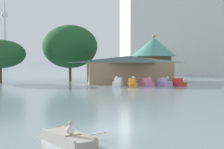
{
  "coord_description": "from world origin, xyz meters",
  "views": [
    {
      "loc": [
        -2.48,
        -20.52,
        4.16
      ],
      "look_at": [
        2.57,
        19.38,
        2.49
      ],
      "focal_mm": 54.8,
      "sensor_mm": 36.0,
      "label": 1
    }
  ],
  "objects": [
    {
      "name": "pedal_boat_lavender",
      "position": [
        12.85,
        33.47,
        0.52
      ],
      "size": [
        2.26,
        3.16,
        1.6
      ],
      "rotation": [
        0.0,
        0.0,
        -1.28
      ],
      "color": "#B299D8",
      "rests_on": "ground"
    },
    {
      "name": "distant_broadcast_tower",
      "position": [
        -78.57,
        403.0,
        50.97
      ],
      "size": [
        8.02,
        8.02,
        118.68
      ],
      "color": "silver",
      "rests_on": "ground"
    },
    {
      "name": "rowboat_with_rower",
      "position": [
        -2.54,
        -3.55,
        0.26
      ],
      "size": [
        3.73,
        3.9,
        1.2
      ],
      "rotation": [
        0.0,
        0.0,
        2.05
      ],
      "color": "#ADA393",
      "rests_on": "ground"
    },
    {
      "name": "pedal_boat_orange",
      "position": [
        7.34,
        31.79,
        0.54
      ],
      "size": [
        1.44,
        2.74,
        1.74
      ],
      "rotation": [
        0.0,
        0.0,
        -1.62
      ],
      "color": "orange",
      "rests_on": "ground"
    },
    {
      "name": "shoreline_tree_tall_left",
      "position": [
        -15.15,
        44.66,
        5.33
      ],
      "size": [
        9.53,
        9.53,
        7.99
      ],
      "color": "brown",
      "rests_on": "ground"
    },
    {
      "name": "boathouse",
      "position": [
        8.34,
        40.74,
        2.58
      ],
      "size": [
        16.02,
        8.67,
        4.96
      ],
      "color": "#9E7F5B",
      "rests_on": "ground"
    },
    {
      "name": "shoreline_tree_mid",
      "position": [
        -2.22,
        48.49,
        6.92
      ],
      "size": [
        10.99,
        10.99,
        11.22
      ],
      "color": "brown",
      "rests_on": "ground"
    },
    {
      "name": "green_roof_pavilion",
      "position": [
        15.19,
        49.34,
        5.03
      ],
      "size": [
        9.58,
        9.58,
        9.55
      ],
      "color": "brown",
      "rests_on": "ground"
    },
    {
      "name": "pedal_boat_red",
      "position": [
        15.28,
        33.4,
        0.49
      ],
      "size": [
        1.93,
        3.09,
        1.63
      ],
      "rotation": [
        0.0,
        0.0,
        -1.43
      ],
      "color": "red",
      "rests_on": "ground"
    },
    {
      "name": "pedal_boat_pink",
      "position": [
        10.18,
        33.98,
        0.5
      ],
      "size": [
        1.86,
        2.79,
        1.45
      ],
      "rotation": [
        0.0,
        0.0,
        -1.48
      ],
      "color": "pink",
      "rests_on": "ground"
    },
    {
      "name": "background_building_block",
      "position": [
        29.63,
        81.89,
        14.39
      ],
      "size": [
        31.2,
        19.85,
        28.74
      ],
      "color": "silver",
      "rests_on": "ground"
    },
    {
      "name": "ground_plane",
      "position": [
        0.0,
        0.0,
        0.0
      ],
      "size": [
        2000.0,
        2000.0,
        0.0
      ],
      "primitive_type": "plane",
      "color": "gray"
    },
    {
      "name": "pedal_boat_white",
      "position": [
        5.25,
        32.96,
        0.57
      ],
      "size": [
        2.02,
        2.62,
        1.68
      ],
      "rotation": [
        0.0,
        0.0,
        -1.92
      ],
      "color": "white",
      "rests_on": "ground"
    }
  ]
}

